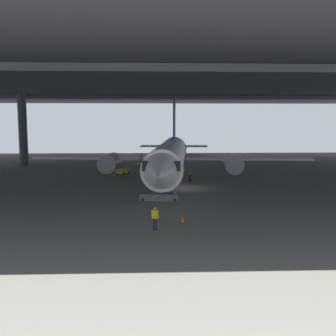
% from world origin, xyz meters
% --- Properties ---
extents(ground_plane, '(110.00, 110.00, 0.00)m').
position_xyz_m(ground_plane, '(0.00, 0.00, 0.00)').
color(ground_plane, gray).
extents(hangar_structure, '(121.00, 99.00, 14.36)m').
position_xyz_m(hangar_structure, '(-0.06, 13.76, 13.74)').
color(hangar_structure, '#4C4F54').
rests_on(hangar_structure, ground_plane).
extents(airplane_main, '(37.34, 38.54, 11.97)m').
position_xyz_m(airplane_main, '(-1.00, 3.43, 3.55)').
color(airplane_main, white).
rests_on(airplane_main, ground_plane).
extents(boarding_stairs, '(4.42, 1.86, 4.76)m').
position_xyz_m(boarding_stairs, '(-2.63, -7.11, 0.74)').
color(boarding_stairs, slate).
rests_on(boarding_stairs, ground_plane).
extents(crew_worker_near_nose, '(0.53, 0.32, 1.76)m').
position_xyz_m(crew_worker_near_nose, '(-3.06, -18.48, 1.01)').
color(crew_worker_near_nose, '#232838').
rests_on(crew_worker_near_nose, ground_plane).
extents(crew_worker_by_stairs, '(0.28, 0.54, 1.66)m').
position_xyz_m(crew_worker_by_stairs, '(-1.71, -4.16, 0.95)').
color(crew_worker_by_stairs, '#232838').
rests_on(crew_worker_by_stairs, ground_plane).
extents(traffic_cone_orange, '(0.36, 0.36, 0.60)m').
position_xyz_m(traffic_cone_orange, '(-0.89, -16.40, 0.29)').
color(traffic_cone_orange, black).
rests_on(traffic_cone_orange, ground_plane).
extents(baggage_tug, '(2.02, 2.50, 0.90)m').
position_xyz_m(baggage_tug, '(-7.83, 12.89, 0.53)').
color(baggage_tug, yellow).
rests_on(baggage_tug, ground_plane).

